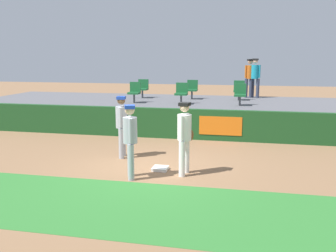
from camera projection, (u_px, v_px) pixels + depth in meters
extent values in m
plane|color=#846042|center=(152.00, 169.00, 9.80)|extent=(60.00, 60.00, 0.00)
cube|color=#2D722D|center=(122.00, 206.00, 7.39)|extent=(18.00, 2.80, 0.01)
cube|color=white|center=(160.00, 168.00, 9.72)|extent=(0.40, 0.40, 0.08)
cylinder|color=white|center=(186.00, 156.00, 9.42)|extent=(0.15, 0.15, 0.91)
cylinder|color=white|center=(182.00, 159.00, 9.12)|extent=(0.15, 0.15, 0.91)
cylinder|color=white|center=(184.00, 127.00, 9.13)|extent=(0.41, 0.41, 0.64)
sphere|color=beige|center=(185.00, 107.00, 9.03)|extent=(0.24, 0.24, 0.24)
cube|color=black|center=(185.00, 104.00, 9.02)|extent=(0.29, 0.29, 0.08)
cylinder|color=white|center=(187.00, 125.00, 9.32)|extent=(0.09, 0.09, 0.60)
cylinder|color=white|center=(181.00, 128.00, 8.93)|extent=(0.09, 0.09, 0.60)
ellipsoid|color=brown|center=(191.00, 135.00, 9.33)|extent=(0.16, 0.22, 0.28)
cylinder|color=#9EA3AD|center=(130.00, 159.00, 9.16)|extent=(0.15, 0.15, 0.89)
cylinder|color=#9EA3AD|center=(131.00, 162.00, 8.84)|extent=(0.15, 0.15, 0.89)
cylinder|color=#9EA3AD|center=(130.00, 130.00, 8.86)|extent=(0.44, 0.44, 0.63)
sphere|color=beige|center=(130.00, 110.00, 8.77)|extent=(0.23, 0.23, 0.23)
cube|color=#193899|center=(130.00, 107.00, 8.76)|extent=(0.31, 0.31, 0.08)
cylinder|color=#9EA3AD|center=(130.00, 128.00, 9.06)|extent=(0.09, 0.09, 0.59)
cylinder|color=#9EA3AD|center=(130.00, 131.00, 8.65)|extent=(0.09, 0.09, 0.59)
cylinder|color=#9EA3AD|center=(123.00, 141.00, 11.06)|extent=(0.15, 0.15, 0.89)
cylinder|color=#9EA3AD|center=(121.00, 144.00, 10.74)|extent=(0.15, 0.15, 0.89)
cylinder|color=#9EA3AD|center=(122.00, 117.00, 10.76)|extent=(0.40, 0.40, 0.63)
sphere|color=brown|center=(121.00, 100.00, 10.67)|extent=(0.23, 0.23, 0.23)
cube|color=#193899|center=(121.00, 98.00, 10.65)|extent=(0.28, 0.28, 0.08)
cylinder|color=#9EA3AD|center=(123.00, 115.00, 10.96)|extent=(0.09, 0.09, 0.59)
cylinder|color=#9EA3AD|center=(120.00, 118.00, 10.55)|extent=(0.09, 0.09, 0.59)
cube|color=#19471E|center=(178.00, 124.00, 13.38)|extent=(18.00, 0.24, 1.10)
cube|color=orange|center=(220.00, 126.00, 12.94)|extent=(1.50, 0.02, 0.66)
cube|color=#59595E|center=(189.00, 113.00, 15.85)|extent=(18.00, 4.80, 1.09)
cylinder|color=#4C4C51|center=(239.00, 96.00, 15.86)|extent=(0.08, 0.08, 0.40)
cube|color=#19592D|center=(239.00, 91.00, 15.83)|extent=(0.46, 0.44, 0.08)
cube|color=#19592D|center=(239.00, 85.00, 15.96)|extent=(0.46, 0.06, 0.40)
cylinder|color=#4C4C51|center=(142.00, 94.00, 16.74)|extent=(0.08, 0.08, 0.40)
cube|color=#19592D|center=(142.00, 89.00, 16.70)|extent=(0.47, 0.44, 0.08)
cube|color=#19592D|center=(143.00, 84.00, 16.84)|extent=(0.47, 0.06, 0.40)
cylinder|color=#4C4C51|center=(240.00, 100.00, 14.12)|extent=(0.08, 0.08, 0.40)
cube|color=#19592D|center=(240.00, 95.00, 14.08)|extent=(0.45, 0.44, 0.08)
cube|color=#19592D|center=(240.00, 89.00, 14.22)|extent=(0.45, 0.06, 0.40)
cylinder|color=#4C4C51|center=(134.00, 98.00, 14.97)|extent=(0.08, 0.08, 0.40)
cube|color=#19592D|center=(134.00, 93.00, 14.94)|extent=(0.45, 0.44, 0.08)
cube|color=#19592D|center=(135.00, 87.00, 15.07)|extent=(0.45, 0.06, 0.40)
cylinder|color=#4C4C51|center=(181.00, 99.00, 14.58)|extent=(0.08, 0.08, 0.40)
cube|color=#19592D|center=(181.00, 94.00, 14.54)|extent=(0.48, 0.44, 0.08)
cube|color=#19592D|center=(182.00, 88.00, 14.68)|extent=(0.48, 0.06, 0.40)
cylinder|color=#4C4C51|center=(192.00, 95.00, 16.28)|extent=(0.08, 0.08, 0.40)
cube|color=#19592D|center=(192.00, 90.00, 16.24)|extent=(0.47, 0.44, 0.08)
cube|color=#19592D|center=(193.00, 84.00, 16.38)|extent=(0.47, 0.06, 0.40)
cylinder|color=#33384C|center=(258.00, 88.00, 16.72)|extent=(0.15, 0.15, 0.87)
cylinder|color=#33384C|center=(251.00, 88.00, 16.86)|extent=(0.15, 0.15, 0.87)
cylinder|color=teal|center=(255.00, 72.00, 16.65)|extent=(0.41, 0.41, 0.61)
sphere|color=beige|center=(255.00, 61.00, 16.56)|extent=(0.23, 0.23, 0.23)
cube|color=black|center=(255.00, 59.00, 16.55)|extent=(0.29, 0.29, 0.08)
cylinder|color=teal|center=(259.00, 71.00, 16.56)|extent=(0.09, 0.09, 0.57)
cylinder|color=teal|center=(250.00, 71.00, 16.73)|extent=(0.09, 0.09, 0.57)
cylinder|color=#33384C|center=(252.00, 88.00, 16.96)|extent=(0.15, 0.15, 0.86)
cylinder|color=#33384C|center=(246.00, 88.00, 16.90)|extent=(0.15, 0.15, 0.86)
cylinder|color=#BF5919|center=(250.00, 72.00, 16.79)|extent=(0.43, 0.43, 0.61)
sphere|color=tan|center=(250.00, 62.00, 16.71)|extent=(0.22, 0.22, 0.22)
cube|color=black|center=(250.00, 60.00, 16.69)|extent=(0.31, 0.31, 0.08)
cylinder|color=#BF5919|center=(254.00, 72.00, 16.82)|extent=(0.09, 0.09, 0.57)
cylinder|color=#BF5919|center=(246.00, 72.00, 16.76)|extent=(0.09, 0.09, 0.57)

